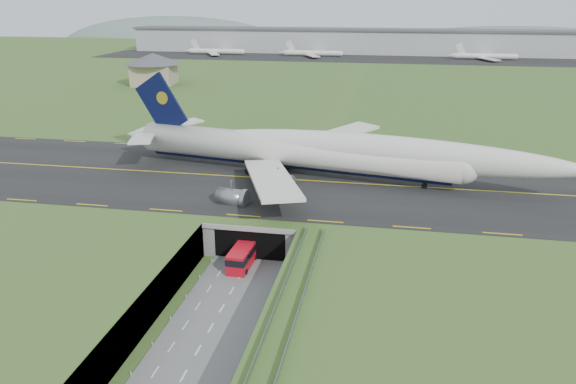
# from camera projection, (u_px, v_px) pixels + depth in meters

# --- Properties ---
(ground) EXTENTS (900.00, 900.00, 0.00)m
(ground) POSITION_uv_depth(u_px,v_px,m) (237.00, 282.00, 85.94)
(ground) COLOR #385F26
(ground) RESTS_ON ground
(airfield_deck) EXTENTS (800.00, 800.00, 6.00)m
(airfield_deck) POSITION_uv_depth(u_px,v_px,m) (237.00, 265.00, 84.94)
(airfield_deck) COLOR gray
(airfield_deck) RESTS_ON ground
(trench_road) EXTENTS (12.00, 75.00, 0.20)m
(trench_road) POSITION_uv_depth(u_px,v_px,m) (223.00, 307.00, 78.95)
(trench_road) COLOR slate
(trench_road) RESTS_ON ground
(taxiway) EXTENTS (800.00, 44.00, 0.18)m
(taxiway) POSITION_uv_depth(u_px,v_px,m) (280.00, 179.00, 114.52)
(taxiway) COLOR black
(taxiway) RESTS_ON airfield_deck
(tunnel_portal) EXTENTS (17.00, 22.30, 6.00)m
(tunnel_portal) POSITION_uv_depth(u_px,v_px,m) (262.00, 221.00, 100.33)
(tunnel_portal) COLOR gray
(tunnel_portal) RESTS_ON ground
(guideway) EXTENTS (3.00, 53.00, 7.05)m
(guideway) POSITION_uv_depth(u_px,v_px,m) (284.00, 329.00, 64.54)
(guideway) COLOR #A8A8A3
(guideway) RESTS_ON ground
(jumbo_jet) EXTENTS (96.32, 61.00, 20.50)m
(jumbo_jet) POSITION_uv_depth(u_px,v_px,m) (324.00, 152.00, 113.78)
(jumbo_jet) COLOR silver
(jumbo_jet) RESTS_ON ground
(shuttle_tram) EXTENTS (3.42, 8.28, 3.31)m
(shuttle_tram) POSITION_uv_depth(u_px,v_px,m) (242.00, 257.00, 90.29)
(shuttle_tram) COLOR red
(shuttle_tram) RESTS_ON ground
(service_building) EXTENTS (26.86, 26.86, 13.01)m
(service_building) POSITION_uv_depth(u_px,v_px,m) (154.00, 66.00, 233.32)
(service_building) COLOR tan
(service_building) RESTS_ON ground
(cargo_terminal) EXTENTS (320.00, 67.00, 15.60)m
(cargo_terminal) POSITION_uv_depth(u_px,v_px,m) (362.00, 41.00, 359.00)
(cargo_terminal) COLOR #B2B2B2
(cargo_terminal) RESTS_ON ground
(distant_hills) EXTENTS (700.00, 91.00, 60.00)m
(distant_hills) POSITION_uv_depth(u_px,v_px,m) (447.00, 52.00, 474.84)
(distant_hills) COLOR slate
(distant_hills) RESTS_ON ground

